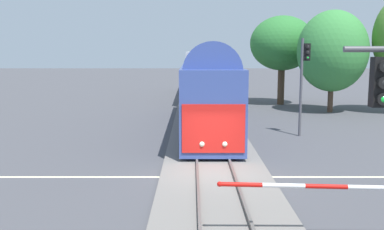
# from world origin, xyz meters

# --- Properties ---
(ground_plane) EXTENTS (220.00, 220.00, 0.00)m
(ground_plane) POSITION_xyz_m (0.00, 0.00, 0.00)
(ground_plane) COLOR #47474C
(road_centre_stripe) EXTENTS (44.00, 0.20, 0.01)m
(road_centre_stripe) POSITION_xyz_m (0.00, 0.00, 0.00)
(road_centre_stripe) COLOR beige
(road_centre_stripe) RESTS_ON ground
(railway_track) EXTENTS (4.40, 80.00, 0.32)m
(railway_track) POSITION_xyz_m (0.00, 0.00, 0.10)
(railway_track) COLOR slate
(railway_track) RESTS_ON ground
(commuter_train) EXTENTS (3.04, 39.69, 5.16)m
(commuter_train) POSITION_xyz_m (0.00, 20.01, 2.80)
(commuter_train) COLOR #384C93
(commuter_train) RESTS_ON railway_track
(traffic_signal_far_side) EXTENTS (0.53, 0.38, 5.77)m
(traffic_signal_far_side) POSITION_xyz_m (5.62, 8.70, 3.86)
(traffic_signal_far_side) COLOR #4C4C51
(traffic_signal_far_side) RESTS_ON ground
(elm_centre_background) EXTENTS (5.95, 5.95, 8.26)m
(elm_centre_background) POSITION_xyz_m (7.45, 24.40, 5.70)
(elm_centre_background) COLOR #4C3828
(elm_centre_background) RESTS_ON ground
(oak_far_right) EXTENTS (5.69, 5.69, 8.31)m
(oak_far_right) POSITION_xyz_m (10.48, 19.03, 5.01)
(oak_far_right) COLOR #4C3828
(oak_far_right) RESTS_ON ground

